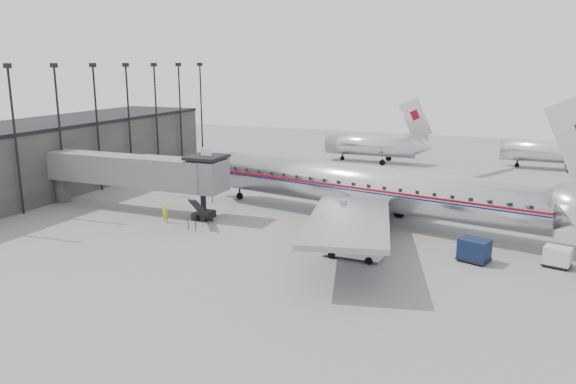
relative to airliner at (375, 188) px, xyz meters
name	(u,v)px	position (x,y,z in m)	size (l,w,h in m)	color
ground	(274,239)	(-6.84, -8.83, -3.40)	(160.00, 160.00, 0.00)	slate
terminal	(58,155)	(-40.84, 1.17, 0.60)	(12.00, 46.00, 8.00)	#3B3936
apron_line	(328,225)	(-3.84, -2.83, -3.40)	(0.15, 60.00, 0.01)	gold
jet_bridge	(141,172)	(-23.50, -5.17, 0.78)	(21.00, 6.20, 7.10)	#5D5F62
floodlight_masts	(114,120)	(-34.34, 4.17, 4.96)	(0.90, 42.25, 15.25)	black
distant_aircraft_near	(372,145)	(-8.63, 33.17, -0.67)	(16.39, 3.20, 10.26)	silver
distant_aircraft_mid	(553,151)	(17.37, 37.17, -0.67)	(16.39, 3.20, 10.26)	silver
airliner	(375,188)	(0.00, 0.00, 0.00)	(42.33, 38.86, 13.52)	silver
service_van	(353,243)	(0.97, -10.83, -2.18)	(5.01, 2.15, 2.32)	silver
baggage_cart_navy	(474,250)	(10.00, -8.02, -2.43)	(2.76, 2.42, 1.82)	#0D1936
baggage_cart_white	(557,256)	(16.00, -6.83, -2.56)	(2.31, 1.96, 1.57)	silver
ramp_worker	(165,214)	(-18.84, -7.95, -2.54)	(0.63, 0.41, 1.72)	#C6CC18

